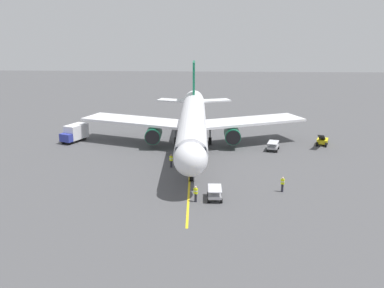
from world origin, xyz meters
name	(u,v)px	position (x,y,z in m)	size (l,w,h in m)	color
ground_plane	(192,146)	(0.00, 0.00, 0.00)	(220.00, 220.00, 0.00)	#4C4C4F
apron_lead_in_line	(191,162)	(-0.22, 8.25, 0.01)	(0.24, 40.00, 0.01)	yellow
airplane	(193,122)	(-0.21, 1.96, 4.00)	(34.78, 40.30, 11.50)	white
ground_crew_marshaller	(282,184)	(-10.82, 18.66, 0.89)	(0.46, 0.37, 1.71)	#23232D
ground_crew_wing_walker	(196,194)	(-1.50, 21.96, 0.89)	(0.47, 0.43, 1.71)	#23232D
ground_crew_loader	(171,161)	(2.13, 10.68, 0.89)	(0.46, 0.46, 1.71)	#23232D
belt_loader_near_nose	(322,141)	(-19.68, -1.16, 0.71)	(2.61, 4.72, 2.32)	yellow
baggage_cart_portside	(215,193)	(-3.46, 21.20, 0.66)	(1.61, 2.64, 1.27)	#9E9EA3
box_truck_starboard_side	(74,133)	(18.42, -1.47, 1.39)	(3.67, 4.99, 2.62)	#2D3899
baggage_cart_rear_apron	(273,146)	(-11.87, 2.12, 0.66)	(2.11, 2.88, 1.27)	#9E9EA3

